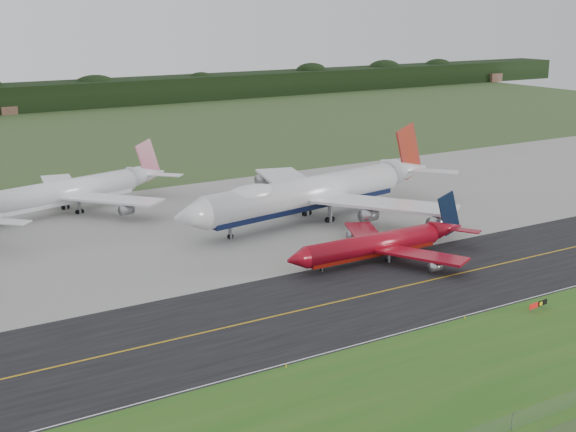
# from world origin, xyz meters

# --- Properties ---
(ground) EXTENTS (600.00, 600.00, 0.00)m
(ground) POSITION_xyz_m (0.00, 0.00, 0.00)
(ground) COLOR #355125
(ground) RESTS_ON ground
(grass_verge) EXTENTS (400.00, 30.00, 0.01)m
(grass_verge) POSITION_xyz_m (0.00, -35.00, 0.01)
(grass_verge) COLOR #275E1B
(grass_verge) RESTS_ON ground
(taxiway) EXTENTS (400.00, 32.00, 0.02)m
(taxiway) POSITION_xyz_m (0.00, -4.00, 0.01)
(taxiway) COLOR black
(taxiway) RESTS_ON ground
(apron) EXTENTS (400.00, 78.00, 0.01)m
(apron) POSITION_xyz_m (0.00, 51.00, 0.01)
(apron) COLOR gray
(apron) RESTS_ON ground
(taxiway_centreline) EXTENTS (400.00, 0.40, 0.00)m
(taxiway_centreline) POSITION_xyz_m (0.00, -4.00, 0.03)
(taxiway_centreline) COLOR #C59012
(taxiway_centreline) RESTS_ON taxiway
(taxiway_edge_line) EXTENTS (400.00, 0.25, 0.00)m
(taxiway_edge_line) POSITION_xyz_m (0.00, -19.50, 0.03)
(taxiway_edge_line) COLOR silver
(taxiway_edge_line) RESTS_ON taxiway
(horizon_treeline) EXTENTS (700.00, 25.00, 12.00)m
(horizon_treeline) POSITION_xyz_m (0.00, 273.76, 5.47)
(horizon_treeline) COLOR black
(horizon_treeline) RESTS_ON ground
(jet_ba_747) EXTENTS (75.61, 61.94, 19.05)m
(jet_ba_747) POSITION_xyz_m (14.05, 41.13, 6.48)
(jet_ba_747) COLOR silver
(jet_ba_747) RESTS_ON ground
(jet_red_737) EXTENTS (41.57, 34.03, 11.26)m
(jet_red_737) POSITION_xyz_m (9.03, 10.16, 3.11)
(jet_red_737) COLOR maroon
(jet_red_737) RESTS_ON ground
(jet_star_tail) EXTENTS (54.56, 44.71, 14.57)m
(jet_star_tail) POSITION_xyz_m (-29.87, 77.51, 4.86)
(jet_star_tail) COLOR white
(jet_star_tail) RESTS_ON ground
(taxiway_sign) EXTENTS (4.41, 0.63, 1.47)m
(taxiway_sign) POSITION_xyz_m (13.67, -23.99, 1.04)
(taxiway_sign) COLOR slate
(taxiway_sign) RESTS_ON ground
(edge_marker_left) EXTENTS (0.16, 0.16, 0.50)m
(edge_marker_left) POSITION_xyz_m (-31.21, -20.50, 0.25)
(edge_marker_left) COLOR yellow
(edge_marker_left) RESTS_ON ground
(edge_marker_center) EXTENTS (0.16, 0.16, 0.50)m
(edge_marker_center) POSITION_xyz_m (1.26, -20.50, 0.25)
(edge_marker_center) COLOR yellow
(edge_marker_center) RESTS_ON ground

